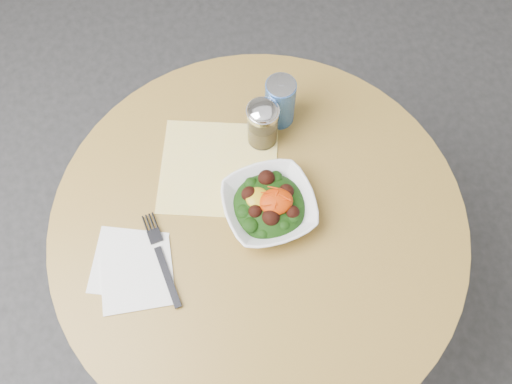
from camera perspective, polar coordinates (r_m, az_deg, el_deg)
ground at (r=1.94m, az=0.16°, el=-11.39°), size 6.00×6.00×0.00m
table at (r=1.41m, az=0.22°, el=-6.09°), size 0.90×0.90×0.75m
cloth_napkin at (r=1.28m, az=-3.75°, el=2.40°), size 0.31×0.30×0.00m
paper_napkins at (r=1.21m, az=-12.22°, el=-7.52°), size 0.19×0.20×0.00m
salad_bowl at (r=1.21m, az=1.32°, el=-1.34°), size 0.21×0.21×0.07m
fork at (r=1.20m, az=-9.47°, el=-6.35°), size 0.05×0.22×0.00m
spice_shaker at (r=1.26m, az=0.66°, el=6.84°), size 0.07×0.07×0.13m
beverage_can at (r=1.29m, az=2.42°, el=9.02°), size 0.07×0.07×0.13m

